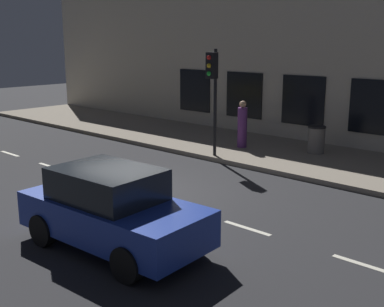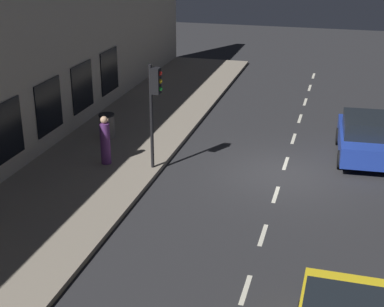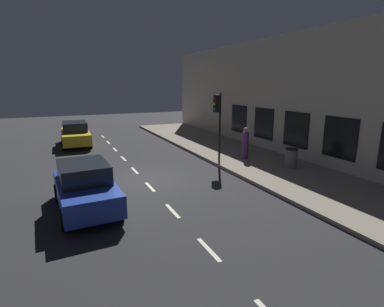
{
  "view_description": "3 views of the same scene",
  "coord_description": "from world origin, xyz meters",
  "px_view_note": "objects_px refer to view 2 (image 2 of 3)",
  "views": [
    {
      "loc": [
        -8.04,
        -9.33,
        3.96
      ],
      "look_at": [
        1.6,
        -0.53,
        0.89
      ],
      "focal_mm": 45.4,
      "sensor_mm": 36.0,
      "label": 1
    },
    {
      "loc": [
        -1.76,
        17.91,
        7.81
      ],
      "look_at": [
        2.76,
        1.37,
        0.99
      ],
      "focal_mm": 54.22,
      "sensor_mm": 36.0,
      "label": 2
    },
    {
      "loc": [
        -3.22,
        -12.29,
        4.12
      ],
      "look_at": [
        2.12,
        -0.48,
        1.09
      ],
      "focal_mm": 28.1,
      "sensor_mm": 36.0,
      "label": 3
    }
  ],
  "objects_px": {
    "trash_bin": "(107,126)",
    "pedestrian_0": "(105,142)",
    "traffic_light": "(155,94)",
    "parked_car_1": "(364,137)"
  },
  "relations": [
    {
      "from": "traffic_light",
      "to": "parked_car_1",
      "type": "bearing_deg",
      "value": -155.01
    },
    {
      "from": "traffic_light",
      "to": "pedestrian_0",
      "type": "xyz_separation_m",
      "value": [
        1.79,
        0.09,
        -1.79
      ]
    },
    {
      "from": "traffic_light",
      "to": "trash_bin",
      "type": "xyz_separation_m",
      "value": [
        2.77,
        -2.35,
        -2.11
      ]
    },
    {
      "from": "pedestrian_0",
      "to": "traffic_light",
      "type": "bearing_deg",
      "value": 75.92
    },
    {
      "from": "trash_bin",
      "to": "pedestrian_0",
      "type": "bearing_deg",
      "value": 112.13
    },
    {
      "from": "traffic_light",
      "to": "trash_bin",
      "type": "height_order",
      "value": "traffic_light"
    },
    {
      "from": "traffic_light",
      "to": "parked_car_1",
      "type": "xyz_separation_m",
      "value": [
        -6.7,
        -3.12,
        -1.95
      ]
    },
    {
      "from": "traffic_light",
      "to": "pedestrian_0",
      "type": "height_order",
      "value": "traffic_light"
    },
    {
      "from": "traffic_light",
      "to": "trash_bin",
      "type": "relative_size",
      "value": 3.77
    },
    {
      "from": "parked_car_1",
      "to": "trash_bin",
      "type": "bearing_deg",
      "value": -178.62
    }
  ]
}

